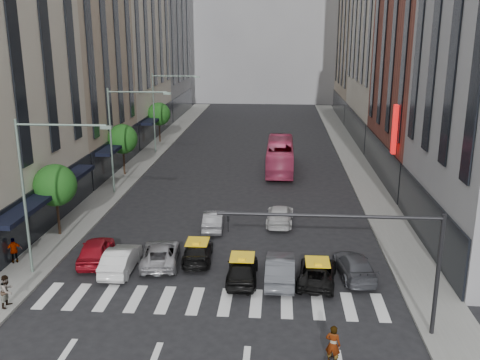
% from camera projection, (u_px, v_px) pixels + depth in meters
% --- Properties ---
extents(ground, '(160.00, 160.00, 0.00)m').
position_uv_depth(ground, '(211.00, 316.00, 26.64)').
color(ground, black).
rests_on(ground, ground).
extents(sidewalk_left, '(3.00, 96.00, 0.15)m').
position_uv_depth(sidewalk_left, '(138.00, 165.00, 56.24)').
color(sidewalk_left, slate).
rests_on(sidewalk_left, ground).
extents(sidewalk_right, '(3.00, 96.00, 0.15)m').
position_uv_depth(sidewalk_right, '(359.00, 169.00, 54.61)').
color(sidewalk_right, slate).
rests_on(sidewalk_right, ground).
extents(building_left_b, '(8.00, 16.00, 24.00)m').
position_uv_depth(building_left_b, '(70.00, 49.00, 51.48)').
color(building_left_b, tan).
rests_on(building_left_b, ground).
extents(building_left_d, '(8.00, 18.00, 30.00)m').
position_uv_depth(building_left_d, '(155.00, 22.00, 86.20)').
color(building_left_d, gray).
rests_on(building_left_d, ground).
extents(building_right_b, '(8.00, 18.00, 26.00)m').
position_uv_depth(building_right_b, '(435.00, 39.00, 47.86)').
color(building_right_b, brown).
rests_on(building_right_b, ground).
extents(building_right_d, '(8.00, 18.00, 28.00)m').
position_uv_depth(building_right_d, '(368.00, 29.00, 84.08)').
color(building_right_d, tan).
rests_on(building_right_d, ground).
extents(building_far, '(30.00, 10.00, 36.00)m').
position_uv_depth(building_far, '(265.00, 8.00, 103.40)').
color(building_far, gray).
rests_on(building_far, ground).
extents(tree_near, '(2.88, 2.88, 4.95)m').
position_uv_depth(tree_near, '(55.00, 185.00, 36.09)').
color(tree_near, black).
rests_on(tree_near, sidewalk_left).
extents(tree_mid, '(2.88, 2.88, 4.95)m').
position_uv_depth(tree_mid, '(123.00, 139.00, 51.45)').
color(tree_mid, black).
rests_on(tree_mid, sidewalk_left).
extents(tree_far, '(2.88, 2.88, 4.95)m').
position_uv_depth(tree_far, '(159.00, 114.00, 66.81)').
color(tree_far, black).
rests_on(tree_far, sidewalk_left).
extents(streetlamp_near, '(5.38, 0.25, 9.00)m').
position_uv_depth(streetlamp_near, '(38.00, 177.00, 29.59)').
color(streetlamp_near, gray).
rests_on(streetlamp_near, sidewalk_left).
extents(streetlamp_mid, '(5.38, 0.25, 9.00)m').
position_uv_depth(streetlamp_mid, '(121.00, 127.00, 44.96)').
color(streetlamp_mid, gray).
rests_on(streetlamp_mid, sidewalk_left).
extents(streetlamp_far, '(5.38, 0.25, 9.00)m').
position_uv_depth(streetlamp_far, '(162.00, 102.00, 60.32)').
color(streetlamp_far, gray).
rests_on(streetlamp_far, sidewalk_left).
extents(traffic_signal, '(10.10, 0.20, 6.00)m').
position_uv_depth(traffic_signal, '(377.00, 245.00, 23.93)').
color(traffic_signal, black).
rests_on(traffic_signal, ground).
extents(liberty_sign, '(0.30, 0.70, 4.00)m').
position_uv_depth(liberty_sign, '(395.00, 129.00, 43.33)').
color(liberty_sign, red).
rests_on(liberty_sign, ground).
extents(car_red, '(2.34, 4.60, 1.50)m').
position_uv_depth(car_red, '(96.00, 250.00, 32.75)').
color(car_red, maroon).
rests_on(car_red, ground).
extents(car_white_front, '(1.58, 4.43, 1.46)m').
position_uv_depth(car_white_front, '(121.00, 259.00, 31.49)').
color(car_white_front, silver).
rests_on(car_white_front, ground).
extents(car_silver, '(2.77, 4.94, 1.31)m').
position_uv_depth(car_silver, '(160.00, 254.00, 32.47)').
color(car_silver, '#A1A0A6').
rests_on(car_silver, ground).
extents(taxi_left, '(2.03, 4.39, 1.24)m').
position_uv_depth(taxi_left, '(198.00, 251.00, 32.88)').
color(taxi_left, black).
rests_on(taxi_left, ground).
extents(taxi_center, '(1.76, 4.29, 1.46)m').
position_uv_depth(taxi_center, '(242.00, 269.00, 30.19)').
color(taxi_center, black).
rests_on(taxi_center, ground).
extents(car_grey_mid, '(1.69, 4.67, 1.53)m').
position_uv_depth(car_grey_mid, '(280.00, 269.00, 30.17)').
color(car_grey_mid, '#45484E').
rests_on(car_grey_mid, ground).
extents(taxi_right, '(2.61, 4.65, 1.23)m').
position_uv_depth(taxi_right, '(317.00, 272.00, 30.07)').
color(taxi_right, black).
rests_on(taxi_right, ground).
extents(car_grey_curb, '(2.35, 4.75, 1.33)m').
position_uv_depth(car_grey_curb, '(354.00, 266.00, 30.78)').
color(car_grey_curb, '#404248').
rests_on(car_grey_curb, ground).
extents(car_row2_left, '(1.56, 4.02, 1.31)m').
position_uv_depth(car_row2_left, '(214.00, 220.00, 38.19)').
color(car_row2_left, '#929297').
rests_on(car_row2_left, ground).
extents(car_row2_right, '(2.09, 4.68, 1.33)m').
position_uv_depth(car_row2_right, '(280.00, 215.00, 39.27)').
color(car_row2_right, silver).
rests_on(car_row2_right, ground).
extents(bus, '(2.67, 11.02, 3.06)m').
position_uv_depth(bus, '(280.00, 156.00, 54.02)').
color(bus, '#B8365B').
rests_on(bus, ground).
extents(motorcycle, '(1.17, 1.86, 0.92)m').
position_uv_depth(motorcycle, '(332.00, 359.00, 22.40)').
color(motorcycle, black).
rests_on(motorcycle, ground).
extents(rider, '(0.75, 0.62, 1.76)m').
position_uv_depth(rider, '(334.00, 330.00, 22.04)').
color(rider, gray).
rests_on(rider, motorcycle).
extents(pedestrian_near, '(0.73, 0.89, 1.71)m').
position_uv_depth(pedestrian_near, '(7.00, 291.00, 27.10)').
color(pedestrian_near, gray).
rests_on(pedestrian_near, sidewalk_left).
extents(pedestrian_far, '(0.99, 0.85, 1.59)m').
position_uv_depth(pedestrian_far, '(14.00, 250.00, 32.23)').
color(pedestrian_far, gray).
rests_on(pedestrian_far, sidewalk_left).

